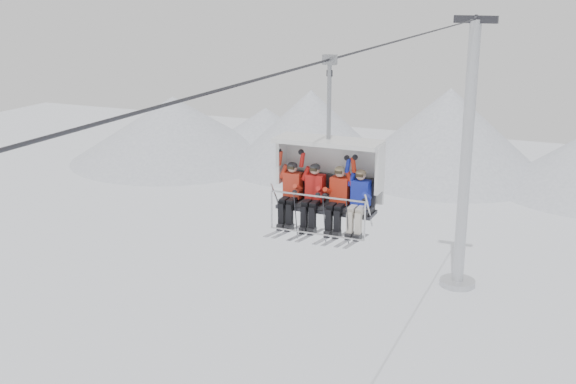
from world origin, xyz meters
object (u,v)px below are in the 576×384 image
at_px(lift_tower_right, 465,177).
at_px(skier_center_right, 338,197).
at_px(skier_far_left, 291,191).
at_px(skier_center_left, 314,194).
at_px(skier_far_right, 359,200).
at_px(chairlift_carrier, 330,172).

bearing_deg(lift_tower_right, skier_center_right, -89.06).
bearing_deg(skier_far_left, skier_center_right, 0.08).
bearing_deg(skier_center_left, skier_center_right, 0.00).
height_order(lift_tower_right, skier_center_right, lift_tower_right).
relative_size(skier_center_left, skier_center_right, 1.00).
distance_m(skier_center_right, skier_far_right, 0.50).
relative_size(chairlift_carrier, skier_far_right, 2.36).
bearing_deg(skier_far_right, lift_tower_right, 92.38).
height_order(chairlift_carrier, skier_far_left, chairlift_carrier).
distance_m(chairlift_carrier, skier_center_right, 0.65).
height_order(chairlift_carrier, skier_center_right, chairlift_carrier).
relative_size(lift_tower_right, skier_center_right, 7.99).
height_order(lift_tower_right, skier_center_left, lift_tower_right).
distance_m(lift_tower_right, skier_far_right, 20.34).
distance_m(skier_far_left, skier_far_right, 1.68).
relative_size(skier_far_left, skier_center_right, 1.00).
relative_size(chairlift_carrier, skier_center_right, 2.36).
bearing_deg(skier_center_right, skier_far_left, -179.92).
bearing_deg(chairlift_carrier, skier_far_right, -20.42).
bearing_deg(skier_far_right, skier_far_left, 179.95).
xyz_separation_m(lift_tower_right, skier_center_left, (-0.28, -19.84, 4.44)).
relative_size(lift_tower_right, chairlift_carrier, 3.38).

